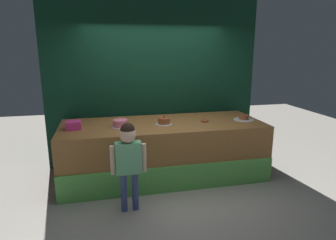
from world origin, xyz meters
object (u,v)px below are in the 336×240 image
at_px(child_figure, 128,155).
at_px(pink_box, 73,125).
at_px(donut, 205,121).
at_px(cake_left, 120,124).
at_px(cake_center, 164,121).
at_px(cake_right, 244,118).

xyz_separation_m(child_figure, pink_box, (-0.73, 0.92, 0.20)).
relative_size(child_figure, pink_box, 5.32).
height_order(donut, cake_left, cake_left).
height_order(cake_center, cake_right, cake_center).
relative_size(cake_left, cake_right, 0.80).
height_order(pink_box, donut, pink_box).
distance_m(child_figure, donut, 1.65).
xyz_separation_m(cake_left, cake_center, (0.69, 0.02, -0.01)).
distance_m(donut, cake_center, 0.69).
height_order(pink_box, cake_center, cake_center).
distance_m(donut, cake_right, 0.69).
bearing_deg(donut, child_figure, -145.54).
bearing_deg(cake_left, child_figure, -87.73).
bearing_deg(child_figure, cake_center, 54.07).
relative_size(child_figure, cake_right, 3.48).
height_order(child_figure, donut, child_figure).
xyz_separation_m(child_figure, cake_center, (0.66, 0.91, 0.19)).
xyz_separation_m(donut, cake_left, (-1.39, -0.04, 0.04)).
xyz_separation_m(pink_box, cake_right, (2.77, -0.02, -0.03)).
bearing_deg(donut, cake_right, -2.21).
distance_m(pink_box, cake_right, 2.77).
bearing_deg(cake_left, pink_box, 177.14).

